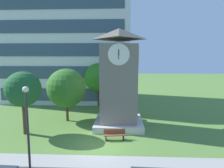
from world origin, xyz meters
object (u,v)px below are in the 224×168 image
(tree_streetside, at_px, (99,77))
(tree_by_building, at_px, (23,89))
(street_lamp, at_px, (27,118))
(tree_near_tower, at_px, (67,88))
(park_bench, at_px, (115,134))
(clock_tower, at_px, (119,84))

(tree_streetside, relative_size, tree_by_building, 1.10)
(street_lamp, xyz_separation_m, tree_near_tower, (-0.33, 9.39, 0.39))
(tree_near_tower, bearing_deg, park_bench, -42.28)
(clock_tower, xyz_separation_m, tree_near_tower, (-5.61, 1.40, -0.64))
(tree_by_building, bearing_deg, park_bench, -6.76)
(clock_tower, distance_m, tree_by_building, 8.68)
(street_lamp, distance_m, tree_near_tower, 9.40)
(street_lamp, height_order, tree_near_tower, tree_near_tower)
(tree_near_tower, relative_size, tree_streetside, 0.92)
(clock_tower, xyz_separation_m, park_bench, (-0.30, -3.43, -3.78))
(tree_near_tower, bearing_deg, clock_tower, -13.98)
(clock_tower, distance_m, tree_streetside, 8.78)
(park_bench, distance_m, street_lamp, 7.29)
(park_bench, distance_m, tree_by_building, 8.82)
(street_lamp, relative_size, tree_streetside, 0.83)
(tree_near_tower, distance_m, tree_streetside, 7.38)
(clock_tower, distance_m, street_lamp, 9.64)
(tree_near_tower, xyz_separation_m, tree_streetside, (2.65, 6.87, 0.52))
(clock_tower, height_order, park_bench, clock_tower)
(park_bench, relative_size, tree_by_building, 0.33)
(park_bench, relative_size, street_lamp, 0.36)
(park_bench, xyz_separation_m, tree_by_building, (-8.01, 0.95, 3.57))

